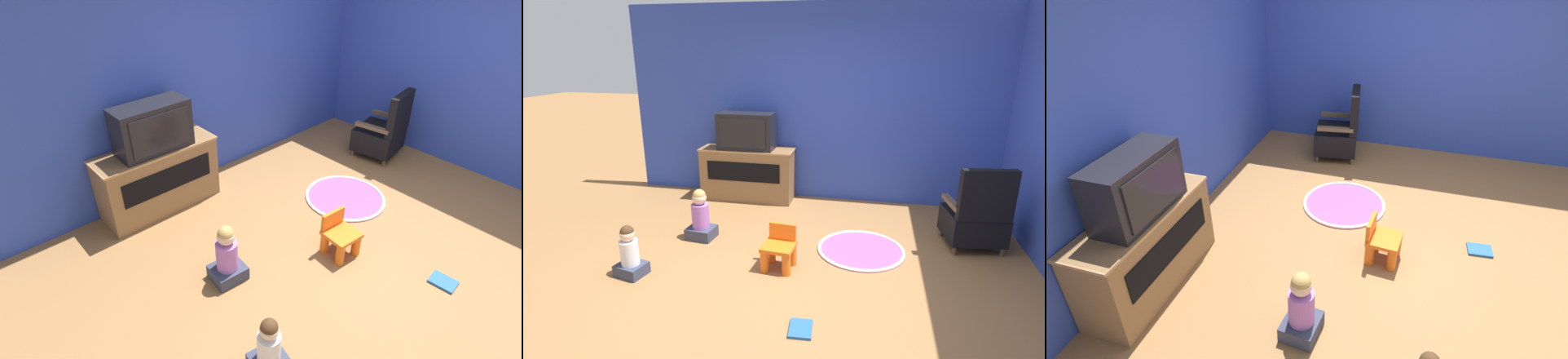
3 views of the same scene
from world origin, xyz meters
The scene contains 10 objects.
ground_plane centered at (0.00, 0.00, 0.00)m, with size 30.00×30.00×0.00m, color olive.
wall_back centered at (-0.33, 2.36, 1.35)m, with size 5.34×0.12×2.70m.
tv_cabinet centered at (-1.21, 2.05, 0.39)m, with size 1.33×0.47×0.75m.
television centered at (-1.21, 2.01, 1.00)m, with size 0.78×0.36×0.51m.
black_armchair centered at (1.67, 1.05, 0.36)m, with size 0.66×0.64×0.95m.
yellow_kid_chair centered at (-0.32, 0.19, 0.18)m, with size 0.34×0.32×0.43m.
play_mat centered at (0.47, 0.72, 0.01)m, with size 0.94×0.94×0.04m.
child_watching_left centered at (-1.35, 0.65, 0.26)m, with size 0.33×0.29×0.59m.
child_watching_center centered at (-1.69, -0.26, 0.22)m, with size 0.30×0.28×0.52m.
book centered at (0.07, -0.72, 0.01)m, with size 0.19×0.24×0.02m.
Camera 1 is at (-2.93, -1.55, 2.80)m, focal length 28.00 mm.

